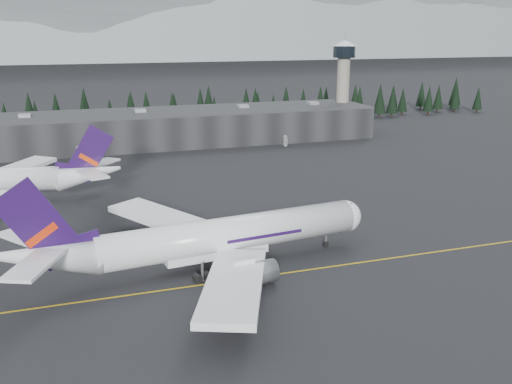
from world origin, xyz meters
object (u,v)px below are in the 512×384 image
object	(u,v)px
gse_vehicle_b	(286,145)
jet_main	(200,240)
control_tower	(343,76)
gse_vehicle_a	(80,158)
terminal	(168,127)

from	to	relation	value
gse_vehicle_b	jet_main	bearing A→B (deg)	-50.42
jet_main	gse_vehicle_b	bearing A→B (deg)	54.71
control_tower	gse_vehicle_b	size ratio (longest dim) A/B	8.54
gse_vehicle_b	control_tower	bearing A→B (deg)	102.16
gse_vehicle_a	terminal	bearing A→B (deg)	-1.45
terminal	jet_main	distance (m)	121.43
control_tower	gse_vehicle_a	bearing A→B (deg)	-168.41
control_tower	jet_main	bearing A→B (deg)	-126.33
terminal	gse_vehicle_b	xyz separation A→B (m)	(40.53, -19.71, -5.55)
control_tower	jet_main	world-z (taller)	control_tower
control_tower	gse_vehicle_b	world-z (taller)	control_tower
control_tower	jet_main	distance (m)	154.19
jet_main	gse_vehicle_b	xyz separation A→B (m)	(56.27, 100.70, -4.96)
control_tower	gse_vehicle_a	world-z (taller)	control_tower
terminal	control_tower	bearing A→B (deg)	2.29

